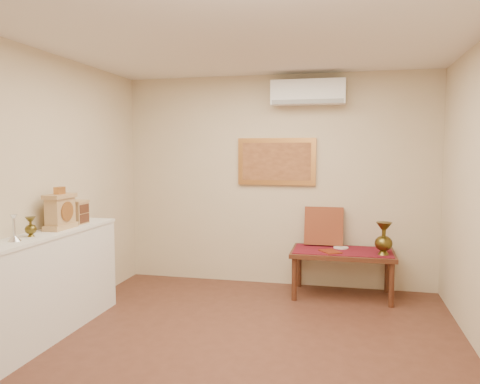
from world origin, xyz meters
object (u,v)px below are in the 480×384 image
(mantel_clock, at_px, (60,211))
(display_ledge, at_px, (46,285))
(brass_urn_tall, at_px, (384,235))
(wooden_chest, at_px, (78,212))
(low_table, at_px, (342,256))

(mantel_clock, bearing_deg, display_ledge, -92.55)
(brass_urn_tall, xyz_separation_m, mantel_clock, (-3.12, -1.49, 0.37))
(mantel_clock, bearing_deg, wooden_chest, 93.22)
(wooden_chest, bearing_deg, low_table, 25.85)
(display_ledge, bearing_deg, mantel_clock, 87.45)
(brass_urn_tall, height_order, low_table, brass_urn_tall)
(display_ledge, distance_m, mantel_clock, 0.71)
(brass_urn_tall, relative_size, mantel_clock, 1.10)
(brass_urn_tall, height_order, mantel_clock, mantel_clock)
(display_ledge, height_order, mantel_clock, mantel_clock)
(brass_urn_tall, distance_m, low_table, 0.56)
(display_ledge, bearing_deg, wooden_chest, 90.71)
(brass_urn_tall, relative_size, low_table, 0.38)
(mantel_clock, height_order, low_table, mantel_clock)
(wooden_chest, bearing_deg, display_ledge, -89.29)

